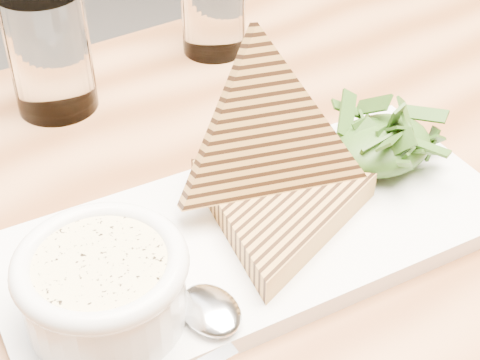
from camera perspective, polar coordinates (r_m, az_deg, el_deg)
table_top at (r=0.60m, az=1.41°, el=-5.41°), size 1.13×0.80×0.04m
table_leg_br at (r=1.28m, az=9.84°, el=-0.28°), size 0.06×0.06×0.70m
platter at (r=0.57m, az=1.21°, el=-4.26°), size 0.42×0.24×0.02m
soup_bowl at (r=0.50m, az=-10.42°, el=-8.71°), size 0.11×0.11×0.04m
soup at (r=0.48m, az=-10.78°, el=-6.57°), size 0.09×0.09×0.01m
bowl_rim at (r=0.48m, az=-10.81°, el=-6.40°), size 0.11×0.11×0.01m
sandwich_flat at (r=0.57m, az=2.94°, el=-2.45°), size 0.21×0.21×0.02m
sandwich_lean at (r=0.57m, az=2.10°, el=3.36°), size 0.22×0.21×0.20m
salad_base at (r=0.63m, az=10.90°, el=2.68°), size 0.09×0.07×0.04m
arugula_pile at (r=0.63m, az=11.00°, el=3.36°), size 0.11×0.10×0.05m
spoon_bowl at (r=0.50m, az=-2.30°, el=-10.04°), size 0.04×0.05×0.01m
glass_near at (r=0.73m, az=-14.56°, el=9.58°), size 0.08×0.08×0.12m
glass_far at (r=0.81m, az=-2.09°, el=13.40°), size 0.07×0.07×0.11m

